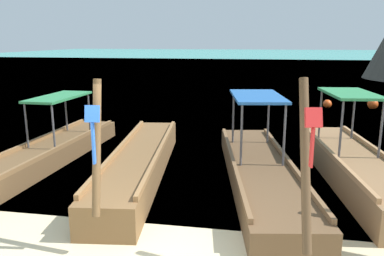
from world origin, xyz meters
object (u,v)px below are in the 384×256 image
object	(u,v)px
longtail_boat_blue_ribbon	(140,163)
longtail_boat_red_ribbon	(260,170)
longtail_boat_green_ribbon	(355,166)
mooring_buoy_far	(373,104)
longtail_boat_pink_ribbon	(46,153)
mooring_buoy_near	(327,104)

from	to	relation	value
longtail_boat_blue_ribbon	longtail_boat_red_ribbon	size ratio (longest dim) A/B	0.95
longtail_boat_green_ribbon	mooring_buoy_far	size ratio (longest dim) A/B	13.14
longtail_boat_pink_ribbon	longtail_boat_red_ribbon	bearing A→B (deg)	-4.49
longtail_boat_pink_ribbon	longtail_boat_green_ribbon	distance (m)	7.47
longtail_boat_pink_ribbon	longtail_boat_blue_ribbon	distance (m)	2.68
longtail_boat_pink_ribbon	longtail_boat_green_ribbon	xyz separation A→B (m)	(7.47, 0.02, 0.07)
longtail_boat_pink_ribbon	longtail_boat_blue_ribbon	bearing A→B (deg)	-9.55
longtail_boat_blue_ribbon	longtail_boat_red_ribbon	world-z (taller)	longtail_boat_red_ribbon
longtail_boat_pink_ribbon	longtail_boat_blue_ribbon	world-z (taller)	longtail_boat_blue_ribbon
mooring_buoy_near	mooring_buoy_far	bearing A→B (deg)	1.85
mooring_buoy_near	longtail_boat_blue_ribbon	bearing A→B (deg)	-119.00
longtail_boat_red_ribbon	mooring_buoy_far	size ratio (longest dim) A/B	14.73
longtail_boat_pink_ribbon	mooring_buoy_far	size ratio (longest dim) A/B	14.34
longtail_boat_red_ribbon	mooring_buoy_far	world-z (taller)	longtail_boat_red_ribbon
longtail_boat_blue_ribbon	longtail_boat_green_ribbon	size ratio (longest dim) A/B	1.06
longtail_boat_red_ribbon	longtail_boat_green_ribbon	world-z (taller)	longtail_boat_red_ribbon
longtail_boat_green_ribbon	longtail_boat_red_ribbon	bearing A→B (deg)	-167.95
mooring_buoy_near	mooring_buoy_far	distance (m)	2.00
longtail_boat_red_ribbon	longtail_boat_green_ribbon	distance (m)	2.12
longtail_boat_green_ribbon	mooring_buoy_far	world-z (taller)	longtail_boat_green_ribbon
longtail_boat_blue_ribbon	longtail_boat_green_ribbon	xyz separation A→B (m)	(4.83, 0.46, 0.05)
longtail_boat_red_ribbon	longtail_boat_green_ribbon	size ratio (longest dim) A/B	1.12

